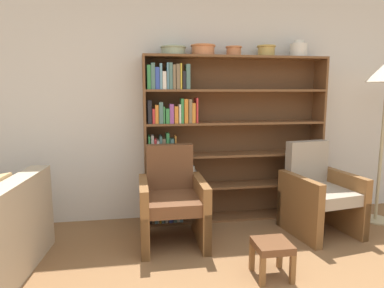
{
  "coord_description": "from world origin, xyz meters",
  "views": [
    {
      "loc": [
        -0.93,
        -1.37,
        1.51
      ],
      "look_at": [
        -0.36,
        2.14,
        0.95
      ],
      "focal_mm": 32.0,
      "sensor_mm": 36.0,
      "label": 1
    }
  ],
  "objects_px": {
    "bowl_sage": "(266,50)",
    "bowl_brass": "(203,49)",
    "armchair_leather": "(172,201)",
    "footstool": "(272,249)",
    "armchair_cushioned": "(318,193)",
    "bowl_olive": "(173,50)",
    "bookshelf": "(216,139)",
    "vase_tall": "(299,50)",
    "bowl_stoneware": "(234,51)"
  },
  "relations": [
    {
      "from": "bowl_sage",
      "to": "bowl_brass",
      "type": "bearing_deg",
      "value": 180.0
    },
    {
      "from": "armchair_leather",
      "to": "footstool",
      "type": "bearing_deg",
      "value": 132.34
    },
    {
      "from": "armchair_leather",
      "to": "armchair_cushioned",
      "type": "height_order",
      "value": "same"
    },
    {
      "from": "armchair_cushioned",
      "to": "footstool",
      "type": "distance_m",
      "value": 1.17
    },
    {
      "from": "bowl_olive",
      "to": "footstool",
      "type": "distance_m",
      "value": 2.26
    },
    {
      "from": "bookshelf",
      "to": "vase_tall",
      "type": "distance_m",
      "value": 1.39
    },
    {
      "from": "bowl_sage",
      "to": "vase_tall",
      "type": "xyz_separation_m",
      "value": [
        0.39,
        0.0,
        0.01
      ]
    },
    {
      "from": "bowl_brass",
      "to": "bowl_sage",
      "type": "relative_size",
      "value": 1.29
    },
    {
      "from": "armchair_cushioned",
      "to": "vase_tall",
      "type": "bearing_deg",
      "value": -94.73
    },
    {
      "from": "bowl_olive",
      "to": "armchair_cushioned",
      "type": "bearing_deg",
      "value": -19.79
    },
    {
      "from": "bowl_stoneware",
      "to": "bowl_sage",
      "type": "distance_m",
      "value": 0.38
    },
    {
      "from": "bowl_brass",
      "to": "bowl_stoneware",
      "type": "bearing_deg",
      "value": 0.0
    },
    {
      "from": "bowl_olive",
      "to": "vase_tall",
      "type": "xyz_separation_m",
      "value": [
        1.45,
        0.0,
        0.03
      ]
    },
    {
      "from": "bowl_olive",
      "to": "bowl_sage",
      "type": "bearing_deg",
      "value": 0.0
    },
    {
      "from": "bowl_stoneware",
      "to": "bowl_olive",
      "type": "bearing_deg",
      "value": 180.0
    },
    {
      "from": "footstool",
      "to": "armchair_leather",
      "type": "bearing_deg",
      "value": 132.36
    },
    {
      "from": "bowl_stoneware",
      "to": "armchair_leather",
      "type": "bearing_deg",
      "value": -144.82
    },
    {
      "from": "bookshelf",
      "to": "bowl_sage",
      "type": "height_order",
      "value": "bowl_sage"
    },
    {
      "from": "vase_tall",
      "to": "bookshelf",
      "type": "bearing_deg",
      "value": 179.14
    },
    {
      "from": "bowl_sage",
      "to": "vase_tall",
      "type": "distance_m",
      "value": 0.39
    },
    {
      "from": "armchair_leather",
      "to": "armchair_cushioned",
      "type": "bearing_deg",
      "value": 179.95
    },
    {
      "from": "bowl_stoneware",
      "to": "armchair_cushioned",
      "type": "relative_size",
      "value": 0.19
    },
    {
      "from": "bowl_sage",
      "to": "vase_tall",
      "type": "relative_size",
      "value": 1.1
    },
    {
      "from": "bowl_olive",
      "to": "footstool",
      "type": "bearing_deg",
      "value": -64.15
    },
    {
      "from": "armchair_leather",
      "to": "vase_tall",
      "type": "bearing_deg",
      "value": -160.74
    },
    {
      "from": "bowl_brass",
      "to": "footstool",
      "type": "height_order",
      "value": "bowl_brass"
    },
    {
      "from": "bookshelf",
      "to": "footstool",
      "type": "distance_m",
      "value": 1.53
    },
    {
      "from": "armchair_cushioned",
      "to": "armchair_leather",
      "type": "bearing_deg",
      "value": -9.29
    },
    {
      "from": "bookshelf",
      "to": "bowl_sage",
      "type": "distance_m",
      "value": 1.15
    },
    {
      "from": "bookshelf",
      "to": "bowl_olive",
      "type": "bearing_deg",
      "value": -178.33
    },
    {
      "from": "bowl_olive",
      "to": "vase_tall",
      "type": "relative_size",
      "value": 1.47
    },
    {
      "from": "bowl_sage",
      "to": "footstool",
      "type": "relative_size",
      "value": 0.71
    },
    {
      "from": "bookshelf",
      "to": "armchair_leather",
      "type": "height_order",
      "value": "bookshelf"
    },
    {
      "from": "bookshelf",
      "to": "footstool",
      "type": "bearing_deg",
      "value": -83.45
    },
    {
      "from": "bowl_brass",
      "to": "bowl_stoneware",
      "type": "distance_m",
      "value": 0.35
    },
    {
      "from": "vase_tall",
      "to": "footstool",
      "type": "relative_size",
      "value": 0.65
    },
    {
      "from": "armchair_leather",
      "to": "bowl_brass",
      "type": "bearing_deg",
      "value": -127.55
    },
    {
      "from": "armchair_cushioned",
      "to": "bowl_sage",
      "type": "bearing_deg",
      "value": -60.41
    },
    {
      "from": "bowl_olive",
      "to": "armchair_leather",
      "type": "xyz_separation_m",
      "value": [
        -0.08,
        -0.53,
        -1.52
      ]
    },
    {
      "from": "vase_tall",
      "to": "armchair_cushioned",
      "type": "bearing_deg",
      "value": -85.47
    },
    {
      "from": "bowl_olive",
      "to": "bowl_brass",
      "type": "height_order",
      "value": "bowl_brass"
    },
    {
      "from": "vase_tall",
      "to": "armchair_cushioned",
      "type": "xyz_separation_m",
      "value": [
        0.04,
        -0.54,
        -1.55
      ]
    },
    {
      "from": "bowl_brass",
      "to": "bowl_sage",
      "type": "height_order",
      "value": "bowl_sage"
    },
    {
      "from": "bowl_brass",
      "to": "armchair_cushioned",
      "type": "bearing_deg",
      "value": -24.77
    },
    {
      "from": "bowl_brass",
      "to": "footstool",
      "type": "relative_size",
      "value": 0.92
    },
    {
      "from": "bowl_olive",
      "to": "bowl_sage",
      "type": "xyz_separation_m",
      "value": [
        1.06,
        0.0,
        0.02
      ]
    },
    {
      "from": "bowl_olive",
      "to": "armchair_cushioned",
      "type": "relative_size",
      "value": 0.3
    },
    {
      "from": "bookshelf",
      "to": "vase_tall",
      "type": "relative_size",
      "value": 10.79
    },
    {
      "from": "bowl_olive",
      "to": "armchair_leather",
      "type": "relative_size",
      "value": 0.3
    },
    {
      "from": "bookshelf",
      "to": "bowl_olive",
      "type": "xyz_separation_m",
      "value": [
        -0.49,
        -0.01,
        0.99
      ]
    }
  ]
}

